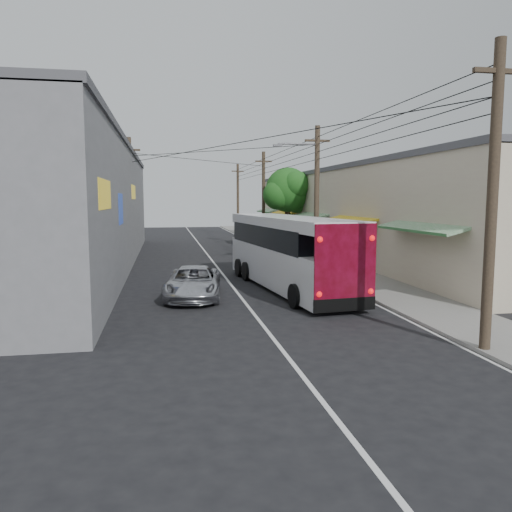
{
  "coord_description": "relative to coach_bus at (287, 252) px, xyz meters",
  "views": [
    {
      "loc": [
        -3.04,
        -13.5,
        4.03
      ],
      "look_at": [
        0.86,
        7.81,
        1.57
      ],
      "focal_mm": 35.0,
      "sensor_mm": 36.0,
      "label": 1
    }
  ],
  "objects": [
    {
      "name": "sidewalk",
      "position": [
        4.12,
        11.75,
        -1.63
      ],
      "size": [
        3.0,
        80.0,
        0.12
      ],
      "primitive_type": "cube",
      "color": "slate",
      "rests_on": "ground"
    },
    {
      "name": "parked_car_far",
      "position": [
        1.64,
        18.75,
        -1.0
      ],
      "size": [
        1.59,
        4.23,
        1.38
      ],
      "primitive_type": "imported",
      "rotation": [
        0.0,
        0.0,
        0.03
      ],
      "color": "black",
      "rests_on": "ground"
    },
    {
      "name": "pedestrian_near",
      "position": [
        3.02,
        6.28,
        -0.69
      ],
      "size": [
        0.75,
        0.64,
        1.76
      ],
      "primitive_type": "imported",
      "rotation": [
        0.0,
        0.0,
        2.74
      ],
      "color": "pink",
      "rests_on": "sidewalk"
    },
    {
      "name": "coach_bus",
      "position": [
        0.0,
        0.0,
        0.0
      ],
      "size": [
        3.61,
        11.5,
        3.26
      ],
      "rotation": [
        0.0,
        0.0,
        0.11
      ],
      "color": "white",
      "rests_on": "ground"
    },
    {
      "name": "pedestrian_far",
      "position": [
        5.22,
        5.82,
        -0.7
      ],
      "size": [
        0.98,
        0.85,
        1.73
      ],
      "primitive_type": "imported",
      "rotation": [
        0.0,
        0.0,
        3.4
      ],
      "color": "#99B9DF",
      "rests_on": "sidewalk"
    },
    {
      "name": "ground",
      "position": [
        -2.38,
        -8.25,
        -1.69
      ],
      "size": [
        120.0,
        120.0,
        0.0
      ],
      "primitive_type": "plane",
      "color": "black",
      "rests_on": "ground"
    },
    {
      "name": "jeepney",
      "position": [
        -4.32,
        -1.51,
        -1.04
      ],
      "size": [
        2.68,
        4.88,
        1.3
      ],
      "primitive_type": "imported",
      "rotation": [
        0.0,
        0.0,
        -0.12
      ],
      "color": "silver",
      "rests_on": "ground"
    },
    {
      "name": "street_tree",
      "position": [
        4.49,
        17.77,
        2.98
      ],
      "size": [
        4.4,
        4.0,
        6.6
      ],
      "color": "#3F2B19",
      "rests_on": "ground"
    },
    {
      "name": "building_right",
      "position": [
        8.61,
        13.75,
        1.46
      ],
      "size": [
        7.09,
        40.0,
        6.25
      ],
      "color": "beige",
      "rests_on": "ground"
    },
    {
      "name": "utility_poles",
      "position": [
        0.75,
        12.08,
        2.44
      ],
      "size": [
        11.8,
        45.28,
        8.0
      ],
      "color": "#473828",
      "rests_on": "ground"
    },
    {
      "name": "parked_car_mid",
      "position": [
        2.22,
        16.95,
        -1.02
      ],
      "size": [
        1.89,
        4.05,
        1.34
      ],
      "primitive_type": "imported",
      "rotation": [
        0.0,
        0.0,
        -0.08
      ],
      "color": "#26262B",
      "rests_on": "ground"
    },
    {
      "name": "building_left",
      "position": [
        -10.88,
        9.75,
        1.96
      ],
      "size": [
        7.2,
        36.0,
        7.25
      ],
      "color": "gray",
      "rests_on": "ground"
    },
    {
      "name": "parked_suv",
      "position": [
        2.22,
        4.75,
        -0.97
      ],
      "size": [
        2.05,
        4.94,
        1.43
      ],
      "primitive_type": "imported",
      "rotation": [
        0.0,
        0.0,
        0.01
      ],
      "color": "#9F9EA6",
      "rests_on": "ground"
    }
  ]
}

